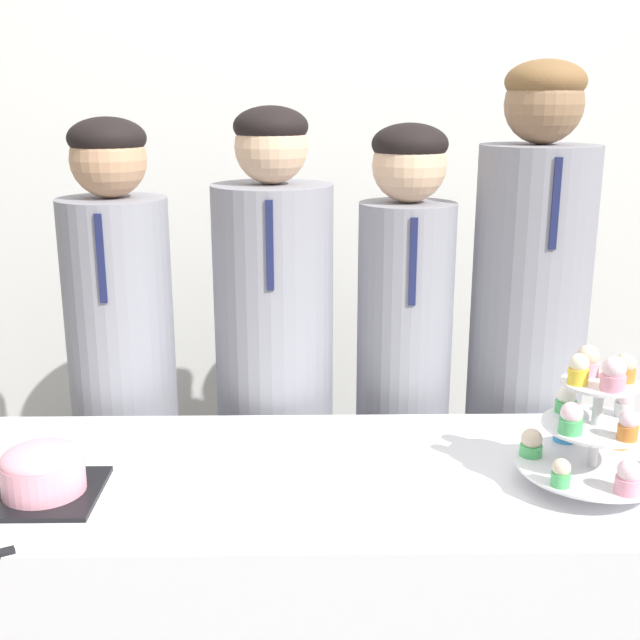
# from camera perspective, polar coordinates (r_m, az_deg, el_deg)

# --- Properties ---
(wall_back) EXTENTS (9.00, 0.06, 2.70)m
(wall_back) POSITION_cam_1_polar(r_m,az_deg,el_deg) (2.82, 0.39, 12.69)
(wall_back) COLOR silver
(wall_back) RESTS_ON ground_plane
(table) EXTENTS (1.70, 0.64, 0.72)m
(table) POSITION_cam_1_polar(r_m,az_deg,el_deg) (1.92, 1.23, -20.48)
(table) COLOR white
(table) RESTS_ON ground_plane
(round_cake) EXTENTS (0.22, 0.22, 0.11)m
(round_cake) POSITION_cam_1_polar(r_m,az_deg,el_deg) (1.71, -19.11, -10.11)
(round_cake) COLOR black
(round_cake) RESTS_ON table
(cake_knife) EXTENTS (0.27, 0.16, 0.01)m
(cake_knife) POSITION_cam_1_polar(r_m,az_deg,el_deg) (1.56, -20.54, -14.99)
(cake_knife) COLOR silver
(cake_knife) RESTS_ON table
(cupcake_stand) EXTENTS (0.30, 0.30, 0.29)m
(cupcake_stand) POSITION_cam_1_polar(r_m,az_deg,el_deg) (1.71, 18.95, -7.15)
(cupcake_stand) COLOR silver
(cupcake_stand) RESTS_ON table
(student_0) EXTENTS (0.28, 0.29, 1.44)m
(student_0) POSITION_cam_1_polar(r_m,az_deg,el_deg) (2.27, -13.70, -5.41)
(student_0) COLOR gray
(student_0) RESTS_ON ground_plane
(student_1) EXTENTS (0.32, 0.32, 1.47)m
(student_1) POSITION_cam_1_polar(r_m,az_deg,el_deg) (2.21, -3.21, -5.57)
(student_1) COLOR gray
(student_1) RESTS_ON ground_plane
(student_2) EXTENTS (0.25, 0.26, 1.43)m
(student_2) POSITION_cam_1_polar(r_m,az_deg,el_deg) (2.22, 5.89, -5.27)
(student_2) COLOR gray
(student_2) RESTS_ON ground_plane
(student_3) EXTENTS (0.31, 0.31, 1.58)m
(student_3) POSITION_cam_1_polar(r_m,az_deg,el_deg) (2.27, 14.33, -3.83)
(student_3) COLOR gray
(student_3) RESTS_ON ground_plane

